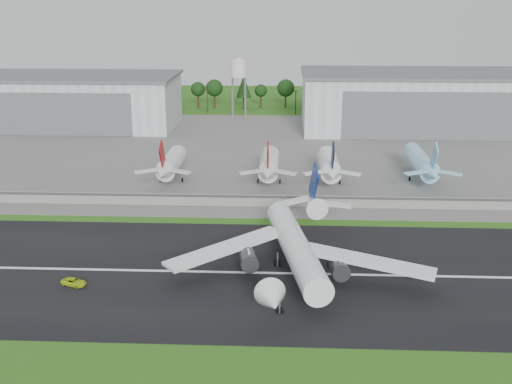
{
  "coord_description": "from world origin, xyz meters",
  "views": [
    {
      "loc": [
        17.2,
        -116.74,
        58.01
      ],
      "look_at": [
        9.85,
        40.0,
        9.0
      ],
      "focal_mm": 45.0,
      "sensor_mm": 36.0,
      "label": 1
    }
  ],
  "objects_px": {
    "main_airliner": "(295,254)",
    "parked_jet_red_b": "(269,165)",
    "ground_vehicle": "(74,282)",
    "parked_jet_red_a": "(170,164)",
    "parked_jet_skyblue": "(423,164)",
    "parked_jet_navy": "(330,166)"
  },
  "relations": [
    {
      "from": "ground_vehicle",
      "to": "parked_jet_navy",
      "type": "xyz_separation_m",
      "value": [
        57.05,
        74.53,
        5.56
      ]
    },
    {
      "from": "ground_vehicle",
      "to": "parked_jet_navy",
      "type": "relative_size",
      "value": 0.17
    },
    {
      "from": "parked_jet_skyblue",
      "to": "parked_jet_red_a",
      "type": "bearing_deg",
      "value": -176.41
    },
    {
      "from": "parked_jet_red_b",
      "to": "main_airliner",
      "type": "bearing_deg",
      "value": -83.62
    },
    {
      "from": "main_airliner",
      "to": "ground_vehicle",
      "type": "distance_m",
      "value": 46.48
    },
    {
      "from": "ground_vehicle",
      "to": "parked_jet_skyblue",
      "type": "xyz_separation_m",
      "value": [
        86.78,
        79.51,
        5.33
      ]
    },
    {
      "from": "ground_vehicle",
      "to": "parked_jet_red_b",
      "type": "distance_m",
      "value": 83.92
    },
    {
      "from": "parked_jet_skyblue",
      "to": "main_airliner",
      "type": "bearing_deg",
      "value": -119.71
    },
    {
      "from": "parked_jet_red_a",
      "to": "ground_vehicle",
      "type": "bearing_deg",
      "value": -95.42
    },
    {
      "from": "ground_vehicle",
      "to": "parked_jet_red_a",
      "type": "bearing_deg",
      "value": 13.91
    },
    {
      "from": "main_airliner",
      "to": "parked_jet_navy",
      "type": "xyz_separation_m",
      "value": [
        11.36,
        67.02,
        1.51
      ]
    },
    {
      "from": "parked_jet_red_b",
      "to": "parked_jet_navy",
      "type": "bearing_deg",
      "value": 0.03
    },
    {
      "from": "parked_jet_red_a",
      "to": "parked_jet_red_b",
      "type": "distance_m",
      "value": 31.13
    },
    {
      "from": "main_airliner",
      "to": "parked_jet_navy",
      "type": "height_order",
      "value": "main_airliner"
    },
    {
      "from": "parked_jet_navy",
      "to": "parked_jet_red_a",
      "type": "bearing_deg",
      "value": -179.98
    },
    {
      "from": "parked_jet_navy",
      "to": "parked_jet_skyblue",
      "type": "xyz_separation_m",
      "value": [
        29.72,
        4.98,
        -0.23
      ]
    },
    {
      "from": "parked_jet_red_a",
      "to": "main_airliner",
      "type": "bearing_deg",
      "value": -60.04
    },
    {
      "from": "parked_jet_red_a",
      "to": "parked_jet_red_b",
      "type": "height_order",
      "value": "parked_jet_red_b"
    },
    {
      "from": "ground_vehicle",
      "to": "parked_jet_red_b",
      "type": "xyz_separation_m",
      "value": [
        38.2,
        74.52,
        5.49
      ]
    },
    {
      "from": "main_airliner",
      "to": "parked_jet_red_a",
      "type": "relative_size",
      "value": 1.89
    },
    {
      "from": "ground_vehicle",
      "to": "parked_jet_skyblue",
      "type": "height_order",
      "value": "parked_jet_skyblue"
    },
    {
      "from": "main_airliner",
      "to": "parked_jet_red_b",
      "type": "distance_m",
      "value": 67.45
    }
  ]
}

